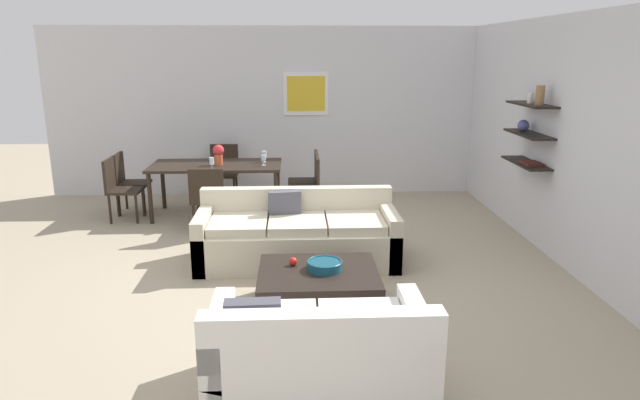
% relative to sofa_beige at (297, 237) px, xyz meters
% --- Properties ---
extents(ground_plane, '(18.00, 18.00, 0.00)m').
position_rel_sofa_beige_xyz_m(ground_plane, '(-0.08, -0.34, -0.29)').
color(ground_plane, tan).
extents(back_wall_unit, '(8.40, 0.09, 2.70)m').
position_rel_sofa_beige_xyz_m(back_wall_unit, '(0.21, 3.19, 1.06)').
color(back_wall_unit, silver).
rests_on(back_wall_unit, ground).
extents(right_wall_shelf_unit, '(0.34, 8.20, 2.70)m').
position_rel_sofa_beige_xyz_m(right_wall_shelf_unit, '(2.94, 0.27, 1.06)').
color(right_wall_shelf_unit, silver).
rests_on(right_wall_shelf_unit, ground).
extents(sofa_beige, '(2.21, 0.90, 0.78)m').
position_rel_sofa_beige_xyz_m(sofa_beige, '(0.00, 0.00, 0.00)').
color(sofa_beige, beige).
rests_on(sofa_beige, ground).
extents(loveseat_white, '(1.50, 0.90, 0.78)m').
position_rel_sofa_beige_xyz_m(loveseat_white, '(0.12, -2.55, 0.00)').
color(loveseat_white, white).
rests_on(loveseat_white, ground).
extents(coffee_table, '(1.08, 0.91, 0.38)m').
position_rel_sofa_beige_xyz_m(coffee_table, '(0.18, -1.23, -0.10)').
color(coffee_table, black).
rests_on(coffee_table, ground).
extents(decorative_bowl, '(0.33, 0.33, 0.08)m').
position_rel_sofa_beige_xyz_m(decorative_bowl, '(0.24, -1.21, 0.13)').
color(decorative_bowl, navy).
rests_on(decorative_bowl, coffee_table).
extents(apple_on_coffee_table, '(0.08, 0.08, 0.08)m').
position_rel_sofa_beige_xyz_m(apple_on_coffee_table, '(-0.04, -1.09, 0.13)').
color(apple_on_coffee_table, red).
rests_on(apple_on_coffee_table, coffee_table).
extents(dining_table, '(1.84, 0.91, 0.75)m').
position_rel_sofa_beige_xyz_m(dining_table, '(-1.14, 1.93, 0.39)').
color(dining_table, black).
rests_on(dining_table, ground).
extents(dining_chair_head, '(0.44, 0.44, 0.88)m').
position_rel_sofa_beige_xyz_m(dining_chair_head, '(-1.14, 2.79, 0.21)').
color(dining_chair_head, black).
rests_on(dining_chair_head, ground).
extents(dining_chair_left_far, '(0.44, 0.44, 0.88)m').
position_rel_sofa_beige_xyz_m(dining_chair_left_far, '(-2.47, 2.13, 0.21)').
color(dining_chair_left_far, black).
rests_on(dining_chair_left_far, ground).
extents(dining_chair_right_near, '(0.44, 0.44, 0.88)m').
position_rel_sofa_beige_xyz_m(dining_chair_right_near, '(0.19, 1.72, 0.21)').
color(dining_chair_right_near, black).
rests_on(dining_chair_right_near, ground).
extents(dining_chair_foot, '(0.44, 0.44, 0.88)m').
position_rel_sofa_beige_xyz_m(dining_chair_foot, '(-1.14, 1.06, 0.21)').
color(dining_chair_foot, black).
rests_on(dining_chair_foot, ground).
extents(dining_chair_right_far, '(0.44, 0.44, 0.88)m').
position_rel_sofa_beige_xyz_m(dining_chair_right_far, '(0.19, 2.13, 0.21)').
color(dining_chair_right_far, black).
rests_on(dining_chair_right_far, ground).
extents(dining_chair_left_near, '(0.44, 0.44, 0.88)m').
position_rel_sofa_beige_xyz_m(dining_chair_left_near, '(-2.47, 1.72, 0.21)').
color(dining_chair_left_near, black).
rests_on(dining_chair_left_near, ground).
extents(wine_glass_right_far, '(0.07, 0.07, 0.17)m').
position_rel_sofa_beige_xyz_m(wine_glass_right_far, '(-0.45, 2.04, 0.57)').
color(wine_glass_right_far, silver).
rests_on(wine_glass_right_far, dining_table).
extents(wine_glass_right_near, '(0.07, 0.07, 0.15)m').
position_rel_sofa_beige_xyz_m(wine_glass_right_near, '(-0.45, 1.81, 0.56)').
color(wine_glass_right_near, silver).
rests_on(wine_glass_right_near, dining_table).
extents(wine_glass_head, '(0.08, 0.08, 0.18)m').
position_rel_sofa_beige_xyz_m(wine_glass_head, '(-1.14, 2.32, 0.58)').
color(wine_glass_head, silver).
rests_on(wine_glass_head, dining_table).
extents(wine_glass_foot, '(0.06, 0.06, 0.17)m').
position_rel_sofa_beige_xyz_m(wine_glass_foot, '(-1.14, 1.53, 0.57)').
color(wine_glass_foot, silver).
rests_on(wine_glass_foot, dining_table).
extents(centerpiece_vase, '(0.16, 0.16, 0.29)m').
position_rel_sofa_beige_xyz_m(centerpiece_vase, '(-1.09, 1.89, 0.62)').
color(centerpiece_vase, '#D85933').
rests_on(centerpiece_vase, dining_table).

